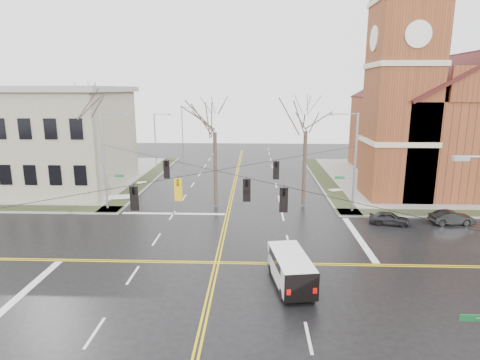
{
  "coord_description": "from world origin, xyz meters",
  "views": [
    {
      "loc": [
        2.47,
        -24.5,
        11.17
      ],
      "look_at": [
        1.3,
        6.0,
        4.25
      ],
      "focal_mm": 30.0,
      "sensor_mm": 36.0,
      "label": 1
    }
  ],
  "objects_px": {
    "tree_nw_far": "(88,112)",
    "signal_pole_nw": "(106,158)",
    "parked_car_b": "(451,218)",
    "cargo_van": "(290,266)",
    "streetlight_north_b": "(183,127)",
    "parked_car_a": "(389,218)",
    "streetlight_north_a": "(156,141)",
    "tree_nw_near": "(215,127)",
    "signal_pole_ne": "(353,160)",
    "tree_ne": "(306,126)",
    "church": "(442,113)"
  },
  "relations": [
    {
      "from": "church",
      "to": "tree_nw_near",
      "type": "distance_m",
      "value": 28.63
    },
    {
      "from": "signal_pole_ne",
      "to": "parked_car_b",
      "type": "xyz_separation_m",
      "value": [
        7.79,
        -3.04,
        -4.37
      ]
    },
    {
      "from": "parked_car_b",
      "to": "cargo_van",
      "type": "bearing_deg",
      "value": 123.05
    },
    {
      "from": "cargo_van",
      "to": "streetlight_north_a",
      "type": "bearing_deg",
      "value": 107.33
    },
    {
      "from": "streetlight_north_a",
      "to": "tree_nw_near",
      "type": "bearing_deg",
      "value": -58.1
    },
    {
      "from": "signal_pole_nw",
      "to": "cargo_van",
      "type": "bearing_deg",
      "value": -41.93
    },
    {
      "from": "parked_car_a",
      "to": "tree_nw_near",
      "type": "bearing_deg",
      "value": 85.67
    },
    {
      "from": "parked_car_b",
      "to": "tree_nw_near",
      "type": "distance_m",
      "value": 22.13
    },
    {
      "from": "signal_pole_ne",
      "to": "signal_pole_nw",
      "type": "height_order",
      "value": "same"
    },
    {
      "from": "streetlight_north_b",
      "to": "parked_car_b",
      "type": "relative_size",
      "value": 2.27
    },
    {
      "from": "signal_pole_nw",
      "to": "tree_nw_near",
      "type": "xyz_separation_m",
      "value": [
        9.99,
        1.53,
        2.76
      ]
    },
    {
      "from": "streetlight_north_a",
      "to": "streetlight_north_b",
      "type": "height_order",
      "value": "same"
    },
    {
      "from": "signal_pole_ne",
      "to": "cargo_van",
      "type": "xyz_separation_m",
      "value": [
        -6.77,
        -14.26,
        -3.86
      ]
    },
    {
      "from": "streetlight_north_a",
      "to": "streetlight_north_b",
      "type": "xyz_separation_m",
      "value": [
        0.0,
        20.0,
        0.0
      ]
    },
    {
      "from": "tree_nw_near",
      "to": "tree_ne",
      "type": "height_order",
      "value": "tree_ne"
    },
    {
      "from": "streetlight_north_b",
      "to": "parked_car_b",
      "type": "bearing_deg",
      "value": -53.03
    },
    {
      "from": "signal_pole_nw",
      "to": "parked_car_a",
      "type": "bearing_deg",
      "value": -7.42
    },
    {
      "from": "cargo_van",
      "to": "tree_nw_near",
      "type": "height_order",
      "value": "tree_nw_near"
    },
    {
      "from": "signal_pole_nw",
      "to": "parked_car_b",
      "type": "height_order",
      "value": "signal_pole_nw"
    },
    {
      "from": "signal_pole_nw",
      "to": "streetlight_north_b",
      "type": "bearing_deg",
      "value": 88.95
    },
    {
      "from": "signal_pole_nw",
      "to": "streetlight_north_a",
      "type": "distance_m",
      "value": 16.52
    },
    {
      "from": "streetlight_north_a",
      "to": "tree_ne",
      "type": "xyz_separation_m",
      "value": [
        17.84,
        -14.65,
        3.33
      ]
    },
    {
      "from": "streetlight_north_b",
      "to": "parked_car_a",
      "type": "height_order",
      "value": "streetlight_north_b"
    },
    {
      "from": "streetlight_north_a",
      "to": "signal_pole_ne",
      "type": "bearing_deg",
      "value": -36.9
    },
    {
      "from": "parked_car_b",
      "to": "tree_ne",
      "type": "distance_m",
      "value": 14.77
    },
    {
      "from": "cargo_van",
      "to": "parked_car_a",
      "type": "distance_m",
      "value": 14.39
    },
    {
      "from": "streetlight_north_b",
      "to": "tree_nw_near",
      "type": "relative_size",
      "value": 0.75
    },
    {
      "from": "tree_ne",
      "to": "cargo_van",
      "type": "bearing_deg",
      "value": -99.3
    },
    {
      "from": "signal_pole_ne",
      "to": "parked_car_b",
      "type": "height_order",
      "value": "signal_pole_ne"
    },
    {
      "from": "church",
      "to": "signal_pole_ne",
      "type": "distance_m",
      "value": 19.22
    },
    {
      "from": "signal_pole_nw",
      "to": "parked_car_a",
      "type": "distance_m",
      "value": 25.74
    },
    {
      "from": "church",
      "to": "tree_nw_far",
      "type": "bearing_deg",
      "value": -164.06
    },
    {
      "from": "streetlight_north_a",
      "to": "cargo_van",
      "type": "bearing_deg",
      "value": -63.69
    },
    {
      "from": "tree_nw_near",
      "to": "streetlight_north_a",
      "type": "bearing_deg",
      "value": 121.9
    },
    {
      "from": "tree_ne",
      "to": "signal_pole_ne",
      "type": "bearing_deg",
      "value": -24.07
    },
    {
      "from": "tree_nw_far",
      "to": "signal_pole_nw",
      "type": "bearing_deg",
      "value": -45.25
    },
    {
      "from": "streetlight_north_b",
      "to": "tree_nw_far",
      "type": "distance_m",
      "value": 34.61
    },
    {
      "from": "parked_car_b",
      "to": "tree_nw_far",
      "type": "height_order",
      "value": "tree_nw_far"
    },
    {
      "from": "parked_car_b",
      "to": "tree_nw_near",
      "type": "height_order",
      "value": "tree_nw_near"
    },
    {
      "from": "streetlight_north_b",
      "to": "signal_pole_ne",
      "type": "bearing_deg",
      "value": -58.95
    },
    {
      "from": "tree_nw_far",
      "to": "church",
      "type": "bearing_deg",
      "value": 15.94
    },
    {
      "from": "streetlight_north_b",
      "to": "church",
      "type": "bearing_deg",
      "value": -33.25
    },
    {
      "from": "parked_car_a",
      "to": "parked_car_b",
      "type": "relative_size",
      "value": 0.92
    },
    {
      "from": "signal_pole_nw",
      "to": "tree_ne",
      "type": "xyz_separation_m",
      "value": [
        18.51,
        1.85,
        2.85
      ]
    },
    {
      "from": "streetlight_north_a",
      "to": "parked_car_a",
      "type": "bearing_deg",
      "value": -38.93
    },
    {
      "from": "streetlight_north_a",
      "to": "tree_ne",
      "type": "distance_m",
      "value": 23.33
    },
    {
      "from": "cargo_van",
      "to": "parked_car_a",
      "type": "xyz_separation_m",
      "value": [
        9.27,
        10.98,
        -0.53
      ]
    },
    {
      "from": "streetlight_north_a",
      "to": "cargo_van",
      "type": "distance_m",
      "value": 34.48
    },
    {
      "from": "church",
      "to": "tree_ne",
      "type": "xyz_separation_m",
      "value": [
        -17.57,
        -11.44,
        -0.64
      ]
    },
    {
      "from": "tree_nw_far",
      "to": "tree_ne",
      "type": "height_order",
      "value": "tree_nw_far"
    }
  ]
}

